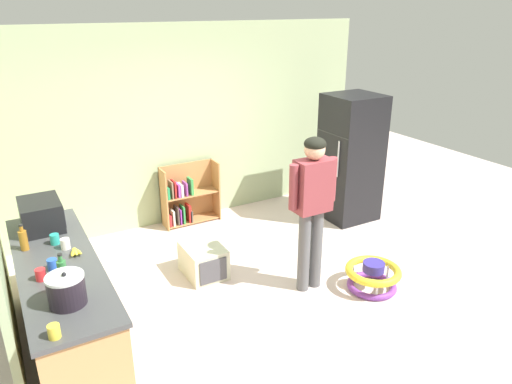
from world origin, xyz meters
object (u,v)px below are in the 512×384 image
Objects in this scene: kitchen_counter at (65,307)px; red_cup at (41,275)px; banana_bunch at (75,252)px; green_glass_bottle at (62,271)px; white_cup at (65,244)px; blue_cup at (52,265)px; microwave at (41,215)px; pet_carrier at (203,260)px; amber_bottle at (23,240)px; refrigerator at (351,158)px; teal_cup at (55,239)px; crock_pot at (66,290)px; standing_person at (312,200)px; bookshelf at (186,198)px; baby_walker at (373,276)px; yellow_cup at (54,331)px.

red_cup reaches higher than kitchen_counter.
banana_bunch is 0.63× the size of green_glass_bottle.
white_cup reaches higher than kitchen_counter.
microwave is at bearing 87.66° from blue_cup.
red_cup reaches higher than pet_carrier.
banana_bunch is at bearing -39.92° from amber_bottle.
refrigerator is 4.29m from green_glass_bottle.
kitchen_counter is 0.61m from teal_cup.
crock_pot is 0.56m from blue_cup.
white_cup is (-3.94, -0.84, 0.06)m from refrigerator.
kitchen_counter is at bearing 90.43° from green_glass_bottle.
amber_bottle is at bearing 108.67° from blue_cup.
amber_bottle is at bearing 167.64° from standing_person.
microwave reaches higher than pet_carrier.
teal_cup reaches higher than pet_carrier.
green_glass_bottle is at bearing -89.57° from kitchen_counter.
standing_person is at bearing -2.33° from blue_cup.
microwave is 0.73m from banana_bunch.
red_cup and white_cup have the same top height.
microwave is 0.42m from teal_cup.
red_cup is at bearing -162.89° from refrigerator.
amber_bottle is (-2.67, 0.59, -0.04)m from standing_person.
bookshelf is at bearing 54.03° from crock_pot.
crock_pot is at bearing -169.57° from standing_person.
bookshelf is at bearing 47.13° from blue_cup.
baby_walker is at bearing -12.61° from banana_bunch.
green_glass_bottle is 0.24m from blue_cup.
crock_pot is at bearing -93.59° from green_glass_bottle.
teal_cup is (-4.01, -0.71, 0.06)m from refrigerator.
microwave is 1.95× the size of green_glass_bottle.
microwave is at bearing 156.21° from baby_walker.
kitchen_counter is 23.55× the size of yellow_cup.
amber_bottle is (-0.21, 0.37, 0.55)m from kitchen_counter.
blue_cup is 0.92m from yellow_cup.
refrigerator reaches higher than kitchen_counter.
kitchen_counter is 0.69m from amber_bottle.
refrigerator reaches higher than yellow_cup.
banana_bunch is 1.64× the size of red_cup.
banana_bunch is at bearing 76.20° from crock_pot.
green_glass_bottle is (0.02, 0.33, -0.02)m from crock_pot.
refrigerator is at bearing 14.65° from kitchen_counter.
amber_bottle is at bearing 163.65° from baby_walker.
blue_cup is 1.00× the size of white_cup.
standing_person reaches higher than bookshelf.
microwave is at bearing 85.09° from yellow_cup.
pet_carrier is at bearing 20.87° from kitchen_counter.
amber_bottle is at bearing 100.29° from crock_pot.
green_glass_bottle is (-3.05, 0.24, 0.84)m from baby_walker.
baby_walker is at bearing -17.33° from teal_cup.
red_cup is (-1.71, -0.83, 0.77)m from pet_carrier.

